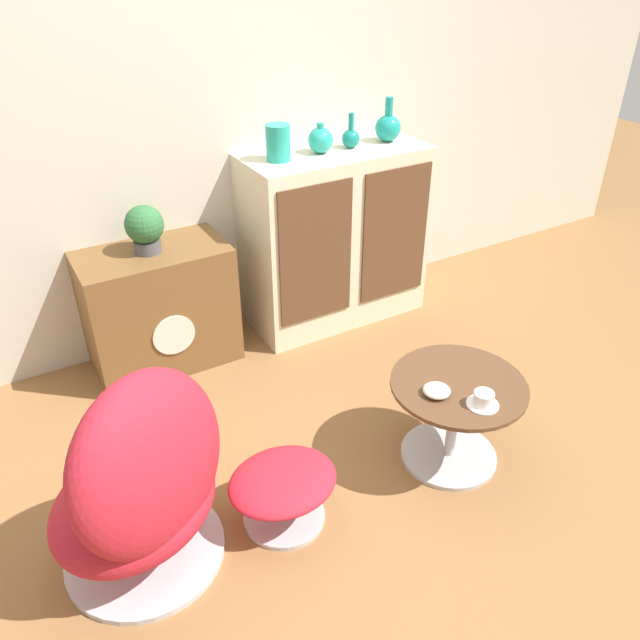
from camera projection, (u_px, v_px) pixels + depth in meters
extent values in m
plane|color=olive|center=(393.00, 522.00, 2.41)|extent=(12.00, 12.00, 0.00)
cube|color=beige|center=(199.00, 89.00, 2.97)|extent=(6.40, 0.06, 2.60)
cube|color=beige|center=(334.00, 237.00, 3.48)|extent=(1.00, 0.45, 0.98)
cube|color=brown|center=(316.00, 255.00, 3.18)|extent=(0.42, 0.01, 0.74)
cube|color=brown|center=(395.00, 234.00, 3.39)|extent=(0.42, 0.01, 0.74)
cube|color=brown|center=(160.00, 308.00, 3.16)|extent=(0.72, 0.39, 0.64)
cylinder|color=beige|center=(174.00, 335.00, 3.04)|extent=(0.21, 0.01, 0.21)
cylinder|color=#B7B7BC|center=(146.00, 551.00, 2.28)|extent=(0.57, 0.57, 0.02)
cylinder|color=#B7B7BC|center=(144.00, 539.00, 2.25)|extent=(0.06, 0.06, 0.10)
ellipsoid|color=#B21E2D|center=(135.00, 502.00, 2.14)|extent=(0.78, 0.75, 0.29)
ellipsoid|color=#B21E2D|center=(150.00, 462.00, 1.97)|extent=(0.71, 0.64, 0.65)
cylinder|color=#B7B7BC|center=(284.00, 516.00, 2.42)|extent=(0.32, 0.32, 0.02)
cylinder|color=#B7B7BC|center=(284.00, 502.00, 2.38)|extent=(0.04, 0.04, 0.13)
ellipsoid|color=#B21E2D|center=(283.00, 481.00, 2.32)|extent=(0.42, 0.36, 0.09)
cylinder|color=#B7B7BC|center=(448.00, 454.00, 2.71)|extent=(0.41, 0.41, 0.02)
cylinder|color=#B7B7BC|center=(453.00, 421.00, 2.60)|extent=(0.04, 0.04, 0.36)
cylinder|color=brown|center=(459.00, 385.00, 2.50)|extent=(0.55, 0.55, 0.02)
cylinder|color=teal|center=(278.00, 143.00, 3.03)|extent=(0.12, 0.12, 0.17)
ellipsoid|color=teal|center=(320.00, 140.00, 3.15)|extent=(0.13, 0.13, 0.13)
cylinder|color=teal|center=(320.00, 126.00, 3.11)|extent=(0.04, 0.04, 0.03)
ellipsoid|color=#147A75|center=(351.00, 139.00, 3.24)|extent=(0.09, 0.09, 0.09)
cylinder|color=#147A75|center=(351.00, 122.00, 3.19)|extent=(0.03, 0.03, 0.09)
ellipsoid|color=teal|center=(388.00, 128.00, 3.32)|extent=(0.14, 0.14, 0.14)
cylinder|color=teal|center=(389.00, 106.00, 3.26)|extent=(0.04, 0.04, 0.10)
cylinder|color=#4C4C51|center=(148.00, 246.00, 2.97)|extent=(0.13, 0.13, 0.06)
sphere|color=#2D6638|center=(144.00, 225.00, 2.91)|extent=(0.18, 0.18, 0.18)
cylinder|color=white|center=(482.00, 405.00, 2.38)|extent=(0.12, 0.12, 0.01)
cylinder|color=white|center=(483.00, 399.00, 2.37)|extent=(0.08, 0.08, 0.06)
ellipsoid|color=beige|center=(437.00, 390.00, 2.43)|extent=(0.11, 0.11, 0.04)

